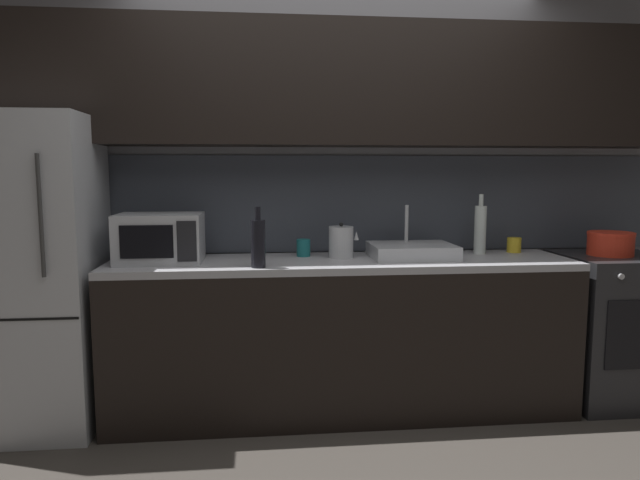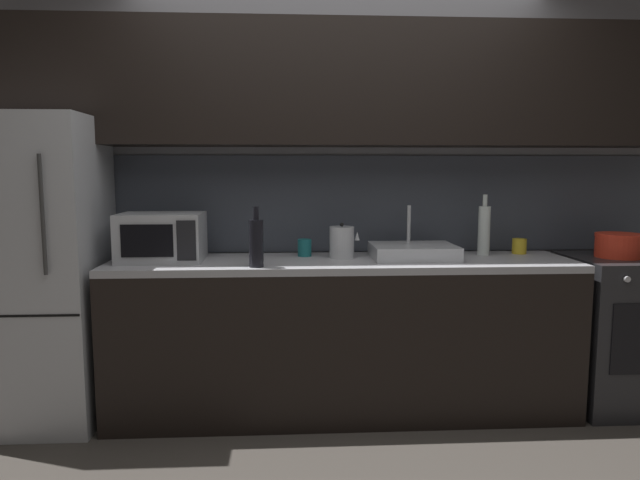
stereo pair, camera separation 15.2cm
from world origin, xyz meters
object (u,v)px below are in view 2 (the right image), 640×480
object	(u,v)px
wine_bottle_clear	(484,230)
mug_teal	(305,248)
microwave	(162,237)
kettle	(342,242)
refrigerator	(38,271)
oven_range	(619,331)
mug_yellow	(519,246)
wine_bottle_dark	(256,242)
cooking_pot	(619,245)

from	to	relation	value
wine_bottle_clear	mug_teal	bearing A→B (deg)	179.25
microwave	mug_teal	distance (m)	0.82
kettle	wine_bottle_clear	bearing A→B (deg)	4.13
refrigerator	oven_range	bearing A→B (deg)	-0.02
oven_range	kettle	distance (m)	1.75
mug_teal	mug_yellow	distance (m)	1.32
kettle	mug_yellow	distance (m)	1.11
wine_bottle_clear	mug_yellow	size ratio (longest dim) A/B	3.98
microwave	wine_bottle_dark	bearing A→B (deg)	-23.67
cooking_pot	mug_teal	bearing A→B (deg)	175.44
refrigerator	kettle	distance (m)	1.71
kettle	wine_bottle_clear	xyz separation A→B (m)	(0.87, 0.06, 0.06)
oven_range	mug_teal	world-z (taller)	mug_teal
refrigerator	mug_yellow	size ratio (longest dim) A/B	18.56
oven_range	wine_bottle_clear	distance (m)	1.01
oven_range	mug_yellow	distance (m)	0.77
oven_range	wine_bottle_clear	size ratio (longest dim) A/B	2.46
wine_bottle_dark	mug_teal	world-z (taller)	wine_bottle_dark
microwave	cooking_pot	bearing A→B (deg)	-0.40
oven_range	wine_bottle_dark	xyz separation A→B (m)	(-2.14, -0.22, 0.58)
kettle	mug_teal	bearing A→B (deg)	160.29
refrigerator	oven_range	world-z (taller)	refrigerator
refrigerator	kettle	xyz separation A→B (m)	(1.70, 0.07, 0.14)
wine_bottle_clear	mug_yellow	distance (m)	0.27
mug_yellow	wine_bottle_clear	bearing A→B (deg)	-169.32
wine_bottle_clear	wine_bottle_dark	xyz separation A→B (m)	(-1.35, -0.35, -0.02)
oven_range	refrigerator	bearing A→B (deg)	179.98
mug_yellow	cooking_pot	size ratio (longest dim) A/B	0.34
oven_range	mug_yellow	bearing A→B (deg)	162.09
refrigerator	kettle	size ratio (longest dim) A/B	8.20
oven_range	mug_yellow	world-z (taller)	mug_yellow
kettle	wine_bottle_clear	distance (m)	0.87
kettle	refrigerator	bearing A→B (deg)	-177.63
wine_bottle_dark	mug_yellow	size ratio (longest dim) A/B	3.49
mug_teal	mug_yellow	world-z (taller)	mug_teal
cooking_pot	oven_range	bearing A→B (deg)	-2.37
wine_bottle_dark	mug_teal	size ratio (longest dim) A/B	3.15
refrigerator	mug_teal	xyz separation A→B (m)	(1.49, 0.15, 0.10)
microwave	wine_bottle_dark	xyz separation A→B (m)	(0.54, -0.24, -0.00)
refrigerator	mug_teal	world-z (taller)	refrigerator
wine_bottle_clear	mug_teal	size ratio (longest dim) A/B	3.59
microwave	cooking_pot	size ratio (longest dim) A/B	1.73
oven_range	wine_bottle_clear	xyz separation A→B (m)	(-0.80, 0.13, 0.60)
oven_range	microwave	xyz separation A→B (m)	(-2.68, 0.02, 0.58)
microwave	mug_teal	xyz separation A→B (m)	(0.81, 0.13, -0.08)
refrigerator	microwave	world-z (taller)	refrigerator
microwave	wine_bottle_clear	distance (m)	1.89
oven_range	kettle	xyz separation A→B (m)	(-1.66, 0.07, 0.54)
cooking_pot	refrigerator	bearing A→B (deg)	-180.00
wine_bottle_clear	oven_range	bearing A→B (deg)	-9.57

